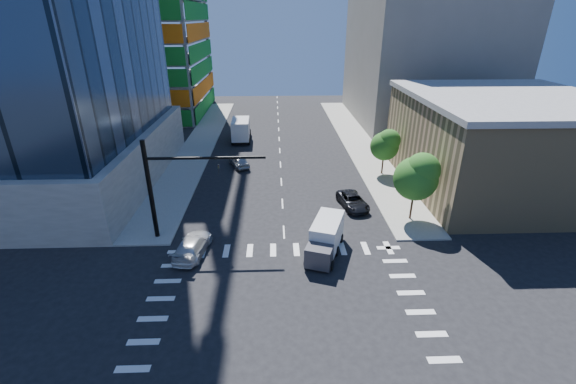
{
  "coord_description": "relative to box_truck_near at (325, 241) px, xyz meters",
  "views": [
    {
      "loc": [
        -0.72,
        -19.02,
        18.25
      ],
      "look_at": [
        0.24,
        8.0,
        5.92
      ],
      "focal_mm": 24.0,
      "sensor_mm": 36.0,
      "label": 1
    }
  ],
  "objects": [
    {
      "name": "box_truck_near",
      "position": [
        0.0,
        0.0,
        0.0
      ],
      "size": [
        3.96,
        5.84,
        2.82
      ],
      "rotation": [
        0.0,
        0.0,
        -0.34
      ],
      "color": "black",
      "rests_on": "ground"
    },
    {
      "name": "sidewalk_nw",
      "position": [
        -15.8,
        31.77,
        -1.17
      ],
      "size": [
        5.0,
        60.0,
        0.15
      ],
      "primitive_type": "cube",
      "color": "gray",
      "rests_on": "ground"
    },
    {
      "name": "tree_north",
      "position": [
        9.62,
        17.67,
        2.74
      ],
      "size": [
        3.54,
        3.52,
        5.78
      ],
      "color": "#382316",
      "rests_on": "sidewalk_ne"
    },
    {
      "name": "commercial_building",
      "position": [
        21.7,
        13.77,
        4.06
      ],
      "size": [
        20.5,
        22.5,
        10.6
      ],
      "color": "#937F55",
      "rests_on": "ground"
    },
    {
      "name": "car_sb_near",
      "position": [
        -11.05,
        0.51,
        -0.47
      ],
      "size": [
        3.01,
        5.66,
        1.56
      ],
      "primitive_type": "imported",
      "rotation": [
        0.0,
        0.0,
        2.98
      ],
      "color": "silver",
      "rests_on": "ground"
    },
    {
      "name": "road_markings",
      "position": [
        -3.3,
        -8.23,
        -1.24
      ],
      "size": [
        20.0,
        20.0,
        0.01
      ],
      "primitive_type": "cube",
      "color": "silver",
      "rests_on": "ground"
    },
    {
      "name": "tree_south",
      "position": [
        9.32,
        5.67,
        3.44
      ],
      "size": [
        4.16,
        4.16,
        6.82
      ],
      "color": "#382316",
      "rests_on": "sidewalk_ne"
    },
    {
      "name": "bg_building_ne",
      "position": [
        23.7,
        46.77,
        12.75
      ],
      "size": [
        24.0,
        30.0,
        28.0
      ],
      "primitive_type": "cube",
      "color": "slate",
      "rests_on": "ground"
    },
    {
      "name": "ground",
      "position": [
        -3.3,
        -8.23,
        -1.25
      ],
      "size": [
        160.0,
        160.0,
        0.0
      ],
      "primitive_type": "plane",
      "color": "black",
      "rests_on": "ground"
    },
    {
      "name": "sidewalk_ne",
      "position": [
        9.2,
        31.77,
        -1.17
      ],
      "size": [
        5.0,
        60.0,
        0.15
      ],
      "primitive_type": "cube",
      "color": "gray",
      "rests_on": "ground"
    },
    {
      "name": "signal_mast_nw",
      "position": [
        -13.3,
        3.27,
        4.24
      ],
      "size": [
        10.2,
        0.4,
        9.0
      ],
      "color": "black",
      "rests_on": "sidewalk_nw"
    },
    {
      "name": "car_nb_far",
      "position": [
        4.05,
        8.72,
        -0.55
      ],
      "size": [
        3.17,
        5.37,
        1.4
      ],
      "primitive_type": "imported",
      "rotation": [
        0.0,
        0.0,
        0.18
      ],
      "color": "black",
      "rests_on": "ground"
    },
    {
      "name": "box_truck_far",
      "position": [
        -9.44,
        33.68,
        0.32
      ],
      "size": [
        3.06,
        6.83,
        3.55
      ],
      "rotation": [
        0.0,
        0.0,
        3.17
      ],
      "color": "black",
      "rests_on": "ground"
    },
    {
      "name": "car_sb_mid",
      "position": [
        -8.83,
        21.21,
        -0.48
      ],
      "size": [
        3.41,
        4.86,
        1.54
      ],
      "primitive_type": "imported",
      "rotation": [
        0.0,
        0.0,
        3.54
      ],
      "color": "#95989C",
      "rests_on": "ground"
    }
  ]
}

